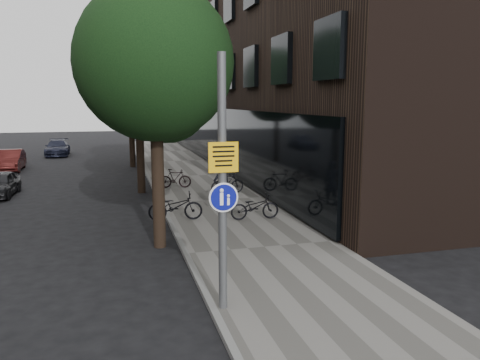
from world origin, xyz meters
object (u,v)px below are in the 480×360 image
object	(u,v)px
signpost	(222,184)
parked_bike_facade_near	(255,207)
pedestrian	(222,188)
parked_car_near	(0,184)

from	to	relation	value
signpost	parked_bike_facade_near	world-z (taller)	signpost
signpost	pedestrian	distance (m)	8.52
pedestrian	parked_bike_facade_near	world-z (taller)	pedestrian
parked_bike_facade_near	parked_car_near	distance (m)	12.23
pedestrian	parked_car_near	xyz separation A→B (m)	(-8.86, 5.94, -0.46)
pedestrian	parked_bike_facade_near	bearing A→B (deg)	109.22
parked_car_near	parked_bike_facade_near	bearing A→B (deg)	-35.12
pedestrian	parked_bike_facade_near	xyz separation A→B (m)	(0.84, -1.51, -0.44)
signpost	parked_bike_facade_near	distance (m)	7.47
parked_bike_facade_near	parked_car_near	bearing A→B (deg)	54.94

